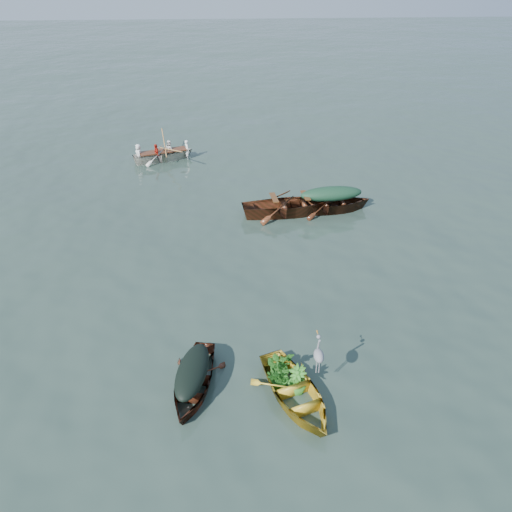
{
  "coord_description": "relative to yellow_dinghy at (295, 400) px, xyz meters",
  "views": [
    {
      "loc": [
        -1.82,
        -10.73,
        8.26
      ],
      "look_at": [
        -0.91,
        1.99,
        0.5
      ],
      "focal_mm": 35.0,
      "sensor_mm": 36.0,
      "label": 1
    }
  ],
  "objects": [
    {
      "name": "ground",
      "position": [
        0.45,
        3.24,
        0.0
      ],
      "size": [
        140.0,
        140.0,
        0.0
      ],
      "primitive_type": "plane",
      "color": "#2F4238",
      "rests_on": "ground"
    },
    {
      "name": "yellow_dinghy",
      "position": [
        0.0,
        0.0,
        0.0
      ],
      "size": [
        2.38,
        3.45,
        0.86
      ],
      "primitive_type": "imported",
      "rotation": [
        0.0,
        0.0,
        0.35
      ],
      "color": "yellow",
      "rests_on": "ground"
    },
    {
      "name": "dark_covered_boat",
      "position": [
        -2.19,
        0.51,
        0.0
      ],
      "size": [
        1.79,
        3.34,
        0.76
      ],
      "primitive_type": "imported",
      "rotation": [
        0.0,
        0.0,
        -0.2
      ],
      "color": "#4F1C12",
      "rests_on": "ground"
    },
    {
      "name": "green_tarp_boat",
      "position": [
        2.58,
        9.07,
        0.0
      ],
      "size": [
        4.32,
        1.7,
        0.97
      ],
      "primitive_type": "imported",
      "rotation": [
        0.0,
        0.0,
        1.67
      ],
      "color": "#43220F",
      "rests_on": "ground"
    },
    {
      "name": "open_wooden_boat",
      "position": [
        1.03,
        8.92,
        0.0
      ],
      "size": [
        4.95,
        1.95,
        1.16
      ],
      "primitive_type": "imported",
      "rotation": [
        0.0,
        0.0,
        1.66
      ],
      "color": "maroon",
      "rests_on": "ground"
    },
    {
      "name": "rowed_boat",
      "position": [
        -4.07,
        14.9,
        0.0
      ],
      "size": [
        4.1,
        2.38,
        0.92
      ],
      "primitive_type": "imported",
      "rotation": [
        0.0,
        0.0,
        1.9
      ],
      "color": "silver",
      "rests_on": "ground"
    },
    {
      "name": "dark_tarp_cover",
      "position": [
        -2.19,
        0.51,
        0.58
      ],
      "size": [
        0.98,
        1.84,
        0.4
      ],
      "primitive_type": "ellipsoid",
      "rotation": [
        0.0,
        0.0,
        -0.2
      ],
      "color": "black",
      "rests_on": "dark_covered_boat"
    },
    {
      "name": "green_tarp_cover",
      "position": [
        2.58,
        9.07,
        0.75
      ],
      "size": [
        2.37,
        0.94,
        0.52
      ],
      "primitive_type": "ellipsoid",
      "rotation": [
        0.0,
        0.0,
        1.67
      ],
      "color": "#193E27",
      "rests_on": "green_tarp_boat"
    },
    {
      "name": "thwart_benches",
      "position": [
        1.03,
        8.92,
        0.6
      ],
      "size": [
        2.49,
        1.12,
        0.04
      ],
      "primitive_type": null,
      "rotation": [
        0.0,
        0.0,
        1.66
      ],
      "color": "#4E2B12",
      "rests_on": "open_wooden_boat"
    },
    {
      "name": "heron",
      "position": [
        0.5,
        0.24,
        0.89
      ],
      "size": [
        0.4,
        0.47,
        0.92
      ],
      "primitive_type": null,
      "rotation": [
        0.0,
        0.0,
        0.35
      ],
      "color": "gray",
      "rests_on": "yellow_dinghy"
    },
    {
      "name": "dinghy_weeds",
      "position": [
        -0.16,
        0.53,
        0.73
      ],
      "size": [
        0.97,
        1.09,
        0.6
      ],
      "primitive_type": "imported",
      "rotation": [
        0.0,
        0.0,
        0.35
      ],
      "color": "#1E6219",
      "rests_on": "yellow_dinghy"
    },
    {
      "name": "rowers",
      "position": [
        -4.07,
        14.9,
        0.84
      ],
      "size": [
        2.95,
        1.89,
        0.76
      ],
      "primitive_type": "imported",
      "rotation": [
        0.0,
        0.0,
        1.9
      ],
      "color": "white",
      "rests_on": "rowed_boat"
    },
    {
      "name": "oars",
      "position": [
        -4.07,
        14.9,
        0.49
      ],
      "size": [
        1.4,
        2.65,
        0.06
      ],
      "primitive_type": null,
      "rotation": [
        0.0,
        0.0,
        1.9
      ],
      "color": "#A6753F",
      "rests_on": "rowed_boat"
    }
  ]
}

